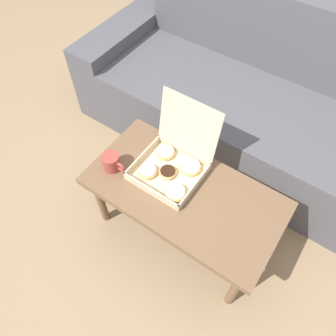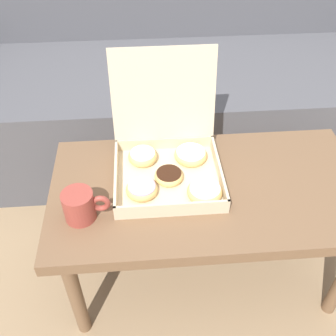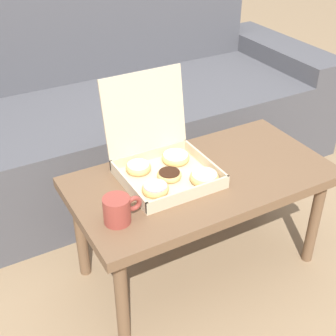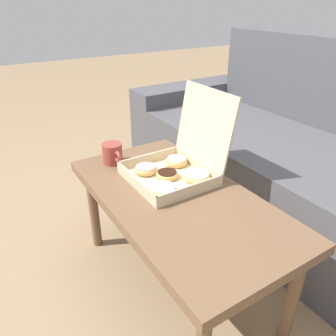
# 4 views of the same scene
# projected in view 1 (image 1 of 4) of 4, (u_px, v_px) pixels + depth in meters

# --- Properties ---
(ground_plane) EXTENTS (12.00, 12.00, 0.00)m
(ground_plane) POSITION_uv_depth(u_px,v_px,m) (184.00, 226.00, 1.98)
(ground_plane) COLOR #937756
(couch) EXTENTS (2.35, 0.87, 0.93)m
(couch) POSITION_uv_depth(u_px,v_px,m) (256.00, 108.00, 2.12)
(couch) COLOR #4C4C51
(couch) RESTS_ON ground_plane
(coffee_table) EXTENTS (0.97, 0.51, 0.45)m
(coffee_table) POSITION_uv_depth(u_px,v_px,m) (184.00, 196.00, 1.64)
(coffee_table) COLOR brown
(coffee_table) RESTS_ON ground_plane
(pastry_box) EXTENTS (0.33, 0.36, 0.35)m
(pastry_box) POSITION_uv_depth(u_px,v_px,m) (174.00, 163.00, 1.62)
(pastry_box) COLOR beige
(pastry_box) RESTS_ON coffee_table
(coffee_mug) EXTENTS (0.13, 0.09, 0.09)m
(coffee_mug) POSITION_uv_depth(u_px,v_px,m) (112.00, 162.00, 1.64)
(coffee_mug) COLOR #993D33
(coffee_mug) RESTS_ON coffee_table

